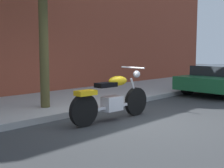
{
  "coord_description": "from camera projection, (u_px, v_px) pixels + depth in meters",
  "views": [
    {
      "loc": [
        -5.14,
        -3.89,
        1.51
      ],
      "look_at": [
        -0.44,
        0.46,
        0.81
      ],
      "focal_mm": 47.32,
      "sensor_mm": 36.0,
      "label": 1
    }
  ],
  "objects": [
    {
      "name": "sidewalk",
      "position": [
        58.0,
        102.0,
        8.57
      ],
      "size": [
        23.45,
        3.31,
        0.14
      ],
      "primitive_type": "cube",
      "color": "#999999",
      "rests_on": "ground"
    },
    {
      "name": "motorcycle",
      "position": [
        112.0,
        99.0,
        6.48
      ],
      "size": [
        2.24,
        0.7,
        1.17
      ],
      "color": "black",
      "rests_on": "ground"
    },
    {
      "name": "ground_plane",
      "position": [
        141.0,
        120.0,
        6.54
      ],
      "size": [
        60.0,
        60.0,
        0.0
      ],
      "primitive_type": "plane",
      "color": "#303335"
    }
  ]
}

